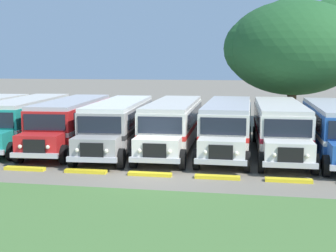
# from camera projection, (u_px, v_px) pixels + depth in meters

# --- Properties ---
(ground_plane) EXTENTS (220.00, 220.00, 0.00)m
(ground_plane) POSITION_uv_depth(u_px,v_px,m) (152.00, 173.00, 20.45)
(ground_plane) COLOR slate
(foreground_grass_strip) EXTENTS (80.00, 11.78, 0.01)m
(foreground_grass_strip) POSITION_uv_depth(u_px,v_px,m) (88.00, 249.00, 12.07)
(foreground_grass_strip) COLOR #4C7538
(foreground_grass_strip) RESTS_ON ground_plane
(parked_bus_slot_1) EXTENTS (3.47, 10.96, 2.82)m
(parked_bus_slot_1) POSITION_uv_depth(u_px,v_px,m) (27.00, 119.00, 27.70)
(parked_bus_slot_1) COLOR teal
(parked_bus_slot_1) RESTS_ON ground_plane
(parked_bus_slot_2) EXTENTS (3.32, 10.93, 2.82)m
(parked_bus_slot_2) POSITION_uv_depth(u_px,v_px,m) (72.00, 120.00, 26.88)
(parked_bus_slot_2) COLOR red
(parked_bus_slot_2) RESTS_ON ground_plane
(parked_bus_slot_3) EXTENTS (3.22, 10.92, 2.82)m
(parked_bus_slot_3) POSITION_uv_depth(u_px,v_px,m) (119.00, 122.00, 25.96)
(parked_bus_slot_3) COLOR #9E9993
(parked_bus_slot_3) RESTS_ON ground_plane
(parked_bus_slot_4) EXTENTS (2.80, 10.85, 2.82)m
(parked_bus_slot_4) POSITION_uv_depth(u_px,v_px,m) (173.00, 123.00, 25.79)
(parked_bus_slot_4) COLOR silver
(parked_bus_slot_4) RESTS_ON ground_plane
(parked_bus_slot_5) EXTENTS (2.81, 10.86, 2.82)m
(parked_bus_slot_5) POSITION_uv_depth(u_px,v_px,m) (228.00, 124.00, 25.39)
(parked_bus_slot_5) COLOR silver
(parked_bus_slot_5) RESTS_ON ground_plane
(parked_bus_slot_6) EXTENTS (2.80, 10.85, 2.82)m
(parked_bus_slot_6) POSITION_uv_depth(u_px,v_px,m) (279.00, 125.00, 24.82)
(parked_bus_slot_6) COLOR silver
(parked_bus_slot_6) RESTS_ON ground_plane
(parked_bus_slot_7) EXTENTS (2.82, 10.86, 2.82)m
(parked_bus_slot_7) POSITION_uv_depth(u_px,v_px,m) (336.00, 127.00, 24.09)
(parked_bus_slot_7) COLOR #23519E
(parked_bus_slot_7) RESTS_ON ground_plane
(curb_wheelstop_2) EXTENTS (2.00, 0.36, 0.15)m
(curb_wheelstop_2) POSITION_uv_depth(u_px,v_px,m) (25.00, 169.00, 20.97)
(curb_wheelstop_2) COLOR yellow
(curb_wheelstop_2) RESTS_ON ground_plane
(curb_wheelstop_3) EXTENTS (2.00, 0.36, 0.15)m
(curb_wheelstop_3) POSITION_uv_depth(u_px,v_px,m) (86.00, 171.00, 20.45)
(curb_wheelstop_3) COLOR yellow
(curb_wheelstop_3) RESTS_ON ground_plane
(curb_wheelstop_4) EXTENTS (2.00, 0.36, 0.15)m
(curb_wheelstop_4) POSITION_uv_depth(u_px,v_px,m) (150.00, 174.00, 19.93)
(curb_wheelstop_4) COLOR yellow
(curb_wheelstop_4) RESTS_ON ground_plane
(curb_wheelstop_5) EXTENTS (2.00, 0.36, 0.15)m
(curb_wheelstop_5) POSITION_uv_depth(u_px,v_px,m) (217.00, 177.00, 19.41)
(curb_wheelstop_5) COLOR yellow
(curb_wheelstop_5) RESTS_ON ground_plane
(curb_wheelstop_6) EXTENTS (2.00, 0.36, 0.15)m
(curb_wheelstop_6) POSITION_uv_depth(u_px,v_px,m) (289.00, 180.00, 18.89)
(curb_wheelstop_6) COLOR yellow
(curb_wheelstop_6) RESTS_ON ground_plane
(broad_shade_tree) EXTENTS (10.78, 11.16, 10.28)m
(broad_shade_tree) POSITION_uv_depth(u_px,v_px,m) (294.00, 45.00, 33.92)
(broad_shade_tree) COLOR brown
(broad_shade_tree) RESTS_ON ground_plane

